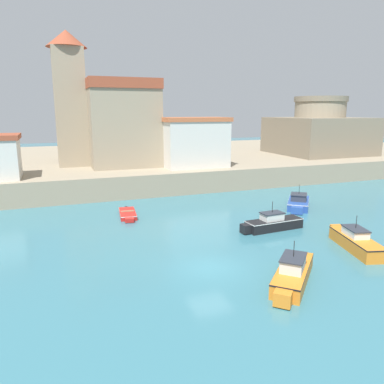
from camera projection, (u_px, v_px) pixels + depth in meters
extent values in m
plane|color=teal|center=(210.00, 267.00, 22.85)|extent=(200.00, 200.00, 0.00)
cube|color=gray|center=(111.00, 164.00, 58.59)|extent=(120.00, 40.00, 2.55)
cube|color=#284C9E|center=(298.00, 204.00, 37.07)|extent=(4.26, 4.67, 0.75)
cube|color=#284C9E|center=(297.00, 210.00, 34.60)|extent=(1.35, 1.32, 0.63)
cube|color=white|center=(299.00, 200.00, 37.00)|extent=(4.30, 4.71, 0.07)
cube|color=#333842|center=(299.00, 197.00, 36.72)|extent=(2.09, 2.11, 0.59)
cube|color=#2D333D|center=(299.00, 194.00, 36.65)|extent=(2.24, 2.27, 0.08)
cylinder|color=black|center=(299.00, 189.00, 36.55)|extent=(0.04, 0.04, 0.90)
cube|color=orange|center=(356.00, 243.00, 25.68)|extent=(2.78, 5.36, 0.91)
cube|color=orange|center=(337.00, 230.00, 28.51)|extent=(0.96, 0.86, 0.78)
cube|color=black|center=(357.00, 238.00, 25.59)|extent=(2.80, 5.41, 0.07)
cube|color=silver|center=(355.00, 232.00, 25.78)|extent=(1.54, 2.03, 0.49)
cube|color=#2D333D|center=(356.00, 229.00, 25.72)|extent=(1.66, 2.20, 0.08)
cylinder|color=black|center=(356.00, 222.00, 25.62)|extent=(0.04, 0.04, 0.90)
cube|color=black|center=(274.00, 224.00, 30.14)|extent=(4.83, 1.74, 0.81)
cube|color=black|center=(246.00, 229.00, 29.05)|extent=(0.69, 0.82, 0.69)
cube|color=white|center=(274.00, 220.00, 30.06)|extent=(4.87, 1.76, 0.07)
cube|color=silver|center=(272.00, 217.00, 29.90)|extent=(1.73, 1.18, 0.55)
cube|color=#2D333D|center=(272.00, 213.00, 29.83)|extent=(1.88, 1.26, 0.08)
cylinder|color=black|center=(272.00, 207.00, 29.73)|extent=(0.04, 0.04, 0.90)
cube|color=red|center=(128.00, 214.00, 34.01)|extent=(1.78, 3.60, 0.41)
cube|color=red|center=(129.00, 220.00, 32.07)|extent=(0.83, 0.71, 0.35)
cube|color=white|center=(128.00, 212.00, 33.98)|extent=(1.79, 3.64, 0.07)
cube|color=#997F5B|center=(128.00, 211.00, 33.96)|extent=(1.20, 0.33, 0.08)
cube|color=black|center=(126.00, 208.00, 35.76)|extent=(0.22, 0.22, 0.36)
cube|color=orange|center=(293.00, 274.00, 20.90)|extent=(4.81, 4.86, 0.84)
cube|color=orange|center=(283.00, 298.00, 18.23)|extent=(1.09, 1.08, 0.71)
cube|color=black|center=(293.00, 268.00, 20.82)|extent=(4.86, 4.91, 0.07)
cube|color=silver|center=(293.00, 264.00, 20.50)|extent=(2.12, 2.13, 0.67)
cube|color=#2D333D|center=(293.00, 257.00, 20.42)|extent=(2.29, 2.30, 0.08)
cylinder|color=black|center=(294.00, 249.00, 20.32)|extent=(0.04, 0.04, 0.90)
cube|color=gray|center=(117.00, 127.00, 51.14)|extent=(8.35, 16.79, 9.37)
cube|color=#9E472D|center=(115.00, 87.00, 50.02)|extent=(8.52, 17.13, 1.20)
cube|color=gray|center=(71.00, 108.00, 46.26)|extent=(3.69, 3.69, 14.25)
cone|color=#9E472D|center=(66.00, 38.00, 44.53)|extent=(4.79, 4.79, 2.00)
cube|color=gray|center=(318.00, 136.00, 60.48)|extent=(13.38, 13.38, 5.77)
cylinder|color=gray|center=(319.00, 128.00, 60.22)|extent=(7.85, 7.85, 8.23)
cylinder|color=gray|center=(321.00, 99.00, 59.26)|extent=(8.24, 8.24, 0.80)
cube|color=silver|center=(195.00, 144.00, 45.95)|extent=(7.67, 4.35, 5.55)
cube|color=#C1663D|center=(195.00, 119.00, 45.31)|extent=(8.06, 4.57, 0.50)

